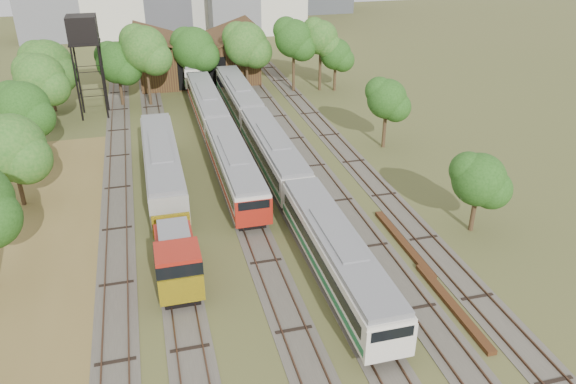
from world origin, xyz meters
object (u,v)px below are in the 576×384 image
object	(u,v)px
shunter_locomotive	(177,261)
water_tower	(83,32)
railcar_green_set	(273,153)
railcar_red_set	(219,132)

from	to	relation	value
shunter_locomotive	water_tower	bearing A→B (deg)	100.31
shunter_locomotive	water_tower	size ratio (longest dim) A/B	0.71
railcar_green_set	shunter_locomotive	world-z (taller)	shunter_locomotive
railcar_red_set	water_tower	xyz separation A→B (m)	(-12.52, 13.99, 7.78)
water_tower	railcar_green_set	bearing A→B (deg)	-51.32
railcar_red_set	shunter_locomotive	size ratio (longest dim) A/B	4.27
railcar_green_set	shunter_locomotive	bearing A→B (deg)	-123.37
railcar_red_set	shunter_locomotive	world-z (taller)	shunter_locomotive
railcar_green_set	railcar_red_set	bearing A→B (deg)	121.09
water_tower	railcar_red_set	bearing A→B (deg)	-48.19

